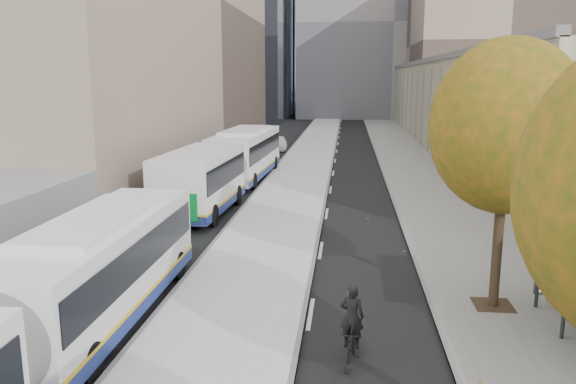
# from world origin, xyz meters

# --- Properties ---
(bus_platform) EXTENTS (4.25, 150.00, 0.15)m
(bus_platform) POSITION_xyz_m (-3.88, 35.00, 0.07)
(bus_platform) COLOR silver
(bus_platform) RESTS_ON ground
(sidewalk) EXTENTS (4.75, 150.00, 0.08)m
(sidewalk) POSITION_xyz_m (4.12, 35.00, 0.04)
(sidewalk) COLOR gray
(sidewalk) RESTS_ON ground
(building_tan) EXTENTS (18.00, 92.00, 8.00)m
(building_tan) POSITION_xyz_m (15.50, 64.00, 4.00)
(building_tan) COLOR gray
(building_tan) RESTS_ON ground
(building_midrise) EXTENTS (24.00, 46.00, 25.00)m
(building_midrise) POSITION_xyz_m (-22.50, 41.00, 12.50)
(building_midrise) COLOR gray
(building_midrise) RESTS_ON ground
(building_far_block) EXTENTS (30.00, 18.00, 30.00)m
(building_far_block) POSITION_xyz_m (6.00, 96.00, 15.00)
(building_far_block) COLOR gray
(building_far_block) RESTS_ON ground
(tree_c) EXTENTS (4.20, 4.20, 7.28)m
(tree_c) POSITION_xyz_m (3.60, 13.00, 5.25)
(tree_c) COLOR black
(tree_c) RESTS_ON sidewalk
(bus_near) EXTENTS (2.54, 16.73, 2.79)m
(bus_near) POSITION_xyz_m (-7.29, 7.29, 1.52)
(bus_near) COLOR white
(bus_near) RESTS_ON ground
(bus_far) EXTENTS (3.56, 18.75, 3.11)m
(bus_far) POSITION_xyz_m (-7.50, 28.98, 1.70)
(bus_far) COLOR white
(bus_far) RESTS_ON ground
(cyclist) EXTENTS (0.66, 1.57, 1.94)m
(cyclist) POSITION_xyz_m (-0.52, 9.31, 0.72)
(cyclist) COLOR black
(cyclist) RESTS_ON ground
(distant_car) EXTENTS (1.85, 4.02, 1.33)m
(distant_car) POSITION_xyz_m (-7.04, 48.13, 0.67)
(distant_car) COLOR silver
(distant_car) RESTS_ON ground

